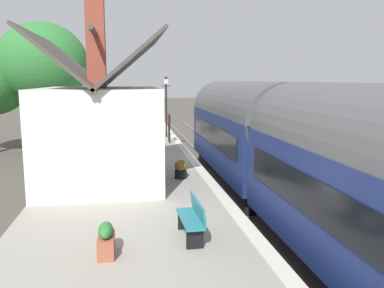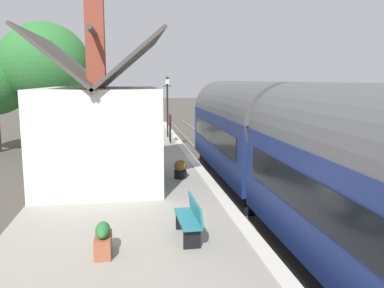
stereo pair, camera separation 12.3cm
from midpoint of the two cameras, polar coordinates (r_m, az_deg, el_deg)
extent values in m
plane|color=#4C473F|center=(17.96, 3.60, -5.01)|extent=(160.00, 160.00, 0.00)
cube|color=gray|center=(17.43, -8.99, -3.98)|extent=(32.00, 5.78, 0.92)
cube|color=beige|center=(17.54, -0.13, -2.22)|extent=(32.00, 0.36, 0.02)
cube|color=gray|center=(18.36, 8.56, -4.56)|extent=(52.00, 0.08, 0.14)
cube|color=gray|center=(17.99, 4.16, -4.77)|extent=(52.00, 0.08, 0.14)
cube|color=black|center=(17.49, 6.97, -4.27)|extent=(8.55, 2.29, 0.70)
cube|color=navy|center=(17.20, 7.06, 0.59)|extent=(9.29, 2.70, 2.30)
cylinder|color=#515154|center=(17.07, 7.14, 4.41)|extent=(9.29, 2.65, 2.65)
cube|color=black|center=(16.84, 2.61, 1.46)|extent=(7.90, 0.03, 0.80)
cylinder|color=black|center=(20.11, 4.78, -2.47)|extent=(0.70, 2.16, 0.70)
cylinder|color=black|center=(14.92, 9.94, -6.70)|extent=(0.70, 2.16, 0.70)
cube|color=black|center=(21.64, 3.66, 3.46)|extent=(0.04, 2.16, 0.90)
cylinder|color=#F2EDCC|center=(21.78, 3.62, 0.91)|extent=(0.06, 0.24, 0.24)
cube|color=red|center=(21.88, 3.58, -0.26)|extent=(0.16, 2.56, 0.24)
cube|color=black|center=(9.36, 23.70, -17.21)|extent=(7.75, 2.29, 0.70)
cube|color=navy|center=(8.82, 24.33, -8.40)|extent=(8.42, 2.70, 2.30)
cylinder|color=#515154|center=(8.56, 24.83, -1.03)|extent=(8.42, 2.65, 2.65)
cube|color=black|center=(8.08, 16.29, -7.39)|extent=(7.16, 0.03, 0.80)
cylinder|color=black|center=(11.37, 16.70, -12.05)|extent=(0.70, 2.16, 0.70)
cube|color=white|center=(14.06, -12.99, 1.27)|extent=(5.29, 3.85, 3.19)
cube|color=#47423D|center=(13.91, -9.32, 11.27)|extent=(5.79, 2.18, 1.88)
cube|color=#47423D|center=(14.05, -17.34, 10.96)|extent=(5.79, 2.18, 1.88)
cylinder|color=#47423D|center=(14.00, -13.48, 14.48)|extent=(5.79, 0.16, 0.16)
cube|color=brown|center=(12.95, -13.78, 13.63)|extent=(0.56, 0.56, 2.69)
cube|color=teal|center=(13.36, -4.78, -1.30)|extent=(0.90, 0.06, 2.10)
cube|color=teal|center=(14.64, -5.23, 2.19)|extent=(0.80, 0.05, 1.10)
cube|color=#26727F|center=(26.75, -6.58, 2.61)|extent=(1.40, 0.41, 0.06)
cube|color=#26727F|center=(26.73, -6.20, 3.11)|extent=(1.40, 0.12, 0.40)
cube|color=black|center=(26.22, -6.53, 1.98)|extent=(0.06, 0.36, 0.44)
cube|color=black|center=(27.33, -6.61, 2.27)|extent=(0.06, 0.36, 0.44)
cube|color=#26727F|center=(8.93, -0.70, -10.57)|extent=(1.41, 0.44, 0.06)
cube|color=#26727F|center=(8.89, 0.45, -9.10)|extent=(1.40, 0.14, 0.40)
cube|color=black|center=(8.50, -0.02, -13.28)|extent=(0.07, 0.36, 0.44)
cube|color=black|center=(9.53, -1.29, -10.75)|extent=(0.07, 0.36, 0.44)
cube|color=#9E5138|center=(26.71, -13.81, 1.74)|extent=(1.02, 0.32, 0.29)
ellipsoid|color=olive|center=(26.67, -13.83, 2.29)|extent=(0.92, 0.29, 0.29)
cube|color=#9E5138|center=(8.42, -12.51, -13.87)|extent=(0.72, 0.32, 0.40)
ellipsoid|color=#2D7233|center=(8.31, -12.59, -11.88)|extent=(0.65, 0.29, 0.29)
cylinder|color=black|center=(14.28, -1.87, -4.29)|extent=(0.44, 0.44, 0.29)
ellipsoid|color=olive|center=(14.21, -1.88, -3.11)|extent=(0.44, 0.44, 0.42)
cylinder|color=gray|center=(27.66, -12.54, 2.04)|extent=(0.40, 0.40, 0.30)
ellipsoid|color=#2D7233|center=(27.62, -12.56, 2.69)|extent=(0.47, 0.47, 0.49)
cone|color=#C64556|center=(27.61, -12.58, 3.03)|extent=(0.10, 0.10, 0.19)
cylinder|color=black|center=(24.42, -3.82, 4.78)|extent=(0.10, 0.10, 3.23)
cylinder|color=black|center=(24.35, -3.86, 8.22)|extent=(0.05, 0.50, 0.05)
cube|color=beige|center=(24.35, -3.87, 8.90)|extent=(0.24, 0.24, 0.32)
cone|color=black|center=(24.35, -3.87, 9.42)|extent=(0.32, 0.32, 0.14)
cylinder|color=black|center=(21.93, -3.35, 1.49)|extent=(0.06, 0.06, 1.10)
cylinder|color=black|center=(22.52, -3.50, 1.69)|extent=(0.06, 0.06, 1.10)
cube|color=maroon|center=(22.13, -3.44, 3.57)|extent=(0.90, 0.06, 0.44)
cube|color=black|center=(22.13, -3.44, 3.57)|extent=(0.96, 0.03, 0.50)
cylinder|color=#4C3828|center=(26.28, -20.15, 2.92)|extent=(0.38, 0.38, 3.59)
ellipsoid|color=#2D7233|center=(26.16, -20.58, 10.60)|extent=(5.19, 5.35, 4.94)
camera|label=1|loc=(0.06, -90.23, -0.04)|focal=37.53mm
camera|label=2|loc=(0.06, 89.77, 0.04)|focal=37.53mm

